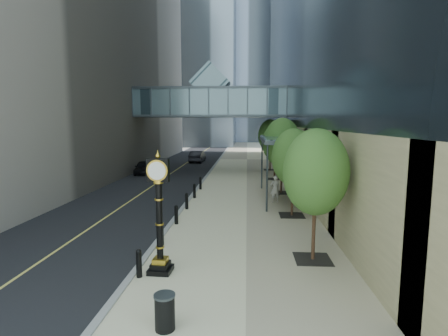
{
  "coord_description": "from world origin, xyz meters",
  "views": [
    {
      "loc": [
        0.99,
        -10.29,
        5.4
      ],
      "look_at": [
        -0.15,
        6.95,
        3.12
      ],
      "focal_mm": 28.0,
      "sensor_mm": 36.0,
      "label": 1
    }
  ],
  "objects": [
    {
      "name": "ground",
      "position": [
        0.0,
        0.0,
        0.0
      ],
      "size": [
        320.0,
        320.0,
        0.0
      ],
      "primitive_type": "plane",
      "color": "gray",
      "rests_on": "ground"
    },
    {
      "name": "road",
      "position": [
        -7.0,
        40.0,
        0.01
      ],
      "size": [
        8.0,
        180.0,
        0.02
      ],
      "primitive_type": "cube",
      "color": "black",
      "rests_on": "ground"
    },
    {
      "name": "sidewalk",
      "position": [
        1.0,
        40.0,
        0.03
      ],
      "size": [
        8.0,
        180.0,
        0.06
      ],
      "primitive_type": "cube",
      "color": "beige",
      "rests_on": "ground"
    },
    {
      "name": "curb",
      "position": [
        -3.0,
        40.0,
        0.04
      ],
      "size": [
        0.25,
        180.0,
        0.07
      ],
      "primitive_type": "cube",
      "color": "gray",
      "rests_on": "ground"
    },
    {
      "name": "distant_tower_c",
      "position": [
        -6.0,
        120.0,
        32.5
      ],
      "size": [
        22.0,
        22.0,
        65.0
      ],
      "primitive_type": "cube",
      "color": "#92A5B8",
      "rests_on": "ground"
    },
    {
      "name": "skywalk",
      "position": [
        -3.0,
        28.0,
        7.71
      ],
      "size": [
        17.0,
        4.2,
        5.8
      ],
      "color": "slate",
      "rests_on": "ground"
    },
    {
      "name": "entrance_canopy",
      "position": [
        3.48,
        14.0,
        4.19
      ],
      "size": [
        3.0,
        8.0,
        4.38
      ],
      "color": "#383F44",
      "rests_on": "ground"
    },
    {
      "name": "bollard_row",
      "position": [
        -2.7,
        9.0,
        0.51
      ],
      "size": [
        0.2,
        16.2,
        0.9
      ],
      "color": "black",
      "rests_on": "sidewalk"
    },
    {
      "name": "street_trees",
      "position": [
        3.6,
        16.83,
        3.66
      ],
      "size": [
        2.76,
        28.62,
        5.66
      ],
      "color": "black",
      "rests_on": "sidewalk"
    },
    {
      "name": "street_clock",
      "position": [
        -2.06,
        1.45,
        1.91
      ],
      "size": [
        0.84,
        0.84,
        4.27
      ],
      "rotation": [
        0.0,
        0.0,
        -0.05
      ],
      "color": "black",
      "rests_on": "sidewalk"
    },
    {
      "name": "trash_bin",
      "position": [
        -1.09,
        -1.98,
        0.51
      ],
      "size": [
        0.53,
        0.53,
        0.9
      ],
      "primitive_type": "cylinder",
      "rotation": [
        0.0,
        0.0,
        0.02
      ],
      "color": "black",
      "rests_on": "sidewalk"
    },
    {
      "name": "pedestrian",
      "position": [
        2.89,
        12.81,
        0.96
      ],
      "size": [
        0.75,
        0.58,
        1.81
      ],
      "primitive_type": "imported",
      "rotation": [
        0.0,
        0.0,
        3.39
      ],
      "color": "#B4AFA5",
      "rests_on": "sidewalk"
    },
    {
      "name": "car_near",
      "position": [
        -9.83,
        25.28,
        0.69
      ],
      "size": [
        2.12,
        4.14,
        1.35
      ],
      "primitive_type": "imported",
      "rotation": [
        0.0,
        0.0,
        0.14
      ],
      "color": "black",
      "rests_on": "road"
    },
    {
      "name": "car_far",
      "position": [
        -5.71,
        36.55,
        0.78
      ],
      "size": [
        1.82,
        4.7,
        1.53
      ],
      "primitive_type": "imported",
      "rotation": [
        0.0,
        0.0,
        3.1
      ],
      "color": "black",
      "rests_on": "road"
    }
  ]
}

